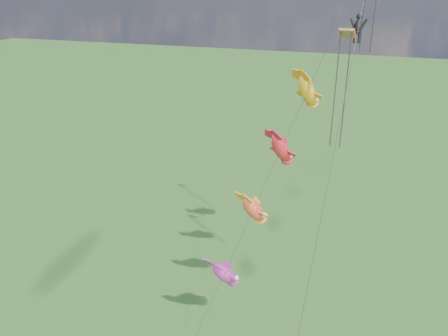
% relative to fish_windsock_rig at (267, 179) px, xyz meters
% --- Properties ---
extents(fish_windsock_rig, '(5.63, 15.03, 18.44)m').
position_rel_fish_windsock_rig_xyz_m(fish_windsock_rig, '(0.00, 0.00, 0.00)').
color(fish_windsock_rig, brown).
rests_on(fish_windsock_rig, ground).
extents(parafoil_rig, '(1.91, 17.50, 27.18)m').
position_rel_fish_windsock_rig_xyz_m(parafoil_rig, '(4.58, 1.22, 9.55)').
color(parafoil_rig, brown).
rests_on(parafoil_rig, ground).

